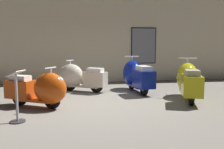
{
  "coord_description": "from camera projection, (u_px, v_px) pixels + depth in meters",
  "views": [
    {
      "loc": [
        -0.73,
        -5.38,
        1.35
      ],
      "look_at": [
        0.3,
        1.08,
        0.61
      ],
      "focal_mm": 36.76,
      "sensor_mm": 36.0,
      "label": 1
    }
  ],
  "objects": [
    {
      "name": "scooter_0",
      "position": [
        41.0,
        89.0,
        5.22
      ],
      "size": [
        1.56,
        1.12,
        0.94
      ],
      "rotation": [
        0.0,
        0.0,
        -0.5
      ],
      "color": "black",
      "rests_on": "ground"
    },
    {
      "name": "scooter_2",
      "position": [
        135.0,
        75.0,
        7.31
      ],
      "size": [
        0.7,
        1.86,
        1.11
      ],
      "rotation": [
        0.0,
        0.0,
        1.68
      ],
      "color": "black",
      "rests_on": "ground"
    },
    {
      "name": "ground_plane",
      "position": [
        107.0,
        105.0,
        5.54
      ],
      "size": [
        60.0,
        60.0,
        0.0
      ],
      "primitive_type": "plane",
      "color": "slate"
    },
    {
      "name": "showroom_back_wall",
      "position": [
        94.0,
        35.0,
        9.22
      ],
      "size": [
        18.0,
        0.24,
        3.81
      ],
      "color": "beige",
      "rests_on": "ground"
    },
    {
      "name": "info_stanchion",
      "position": [
        17.0,
        101.0,
        4.19
      ],
      "size": [
        0.31,
        0.37,
        0.96
      ],
      "color": "#333338",
      "rests_on": "ground"
    },
    {
      "name": "scooter_3",
      "position": [
        188.0,
        80.0,
        6.16
      ],
      "size": [
        1.12,
        1.86,
        1.1
      ],
      "rotation": [
        0.0,
        0.0,
        1.21
      ],
      "color": "black",
      "rests_on": "ground"
    },
    {
      "name": "scooter_1",
      "position": [
        78.0,
        77.0,
        7.26
      ],
      "size": [
        1.63,
        1.22,
        0.99
      ],
      "rotation": [
        0.0,
        0.0,
        2.61
      ],
      "color": "black",
      "rests_on": "ground"
    }
  ]
}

